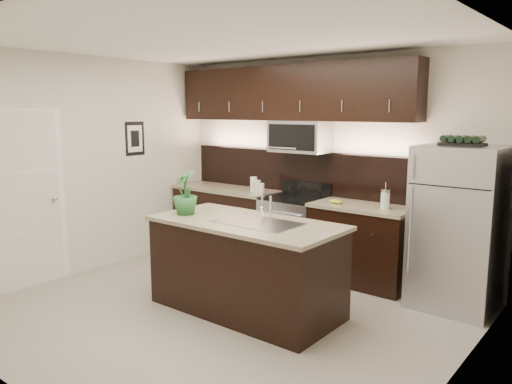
% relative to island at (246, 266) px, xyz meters
% --- Properties ---
extents(ground, '(4.50, 4.50, 0.00)m').
position_rel_island_xyz_m(ground, '(-0.18, -0.20, -0.47)').
color(ground, gray).
rests_on(ground, ground).
extents(room_walls, '(4.52, 4.02, 2.71)m').
position_rel_island_xyz_m(room_walls, '(-0.29, -0.24, 1.22)').
color(room_walls, beige).
rests_on(room_walls, ground).
extents(counter_run, '(3.51, 0.65, 0.94)m').
position_rel_island_xyz_m(counter_run, '(-0.63, 1.49, -0.00)').
color(counter_run, black).
rests_on(counter_run, ground).
extents(upper_fixtures, '(3.49, 0.40, 1.66)m').
position_rel_island_xyz_m(upper_fixtures, '(-0.61, 1.64, 1.67)').
color(upper_fixtures, black).
rests_on(upper_fixtures, counter_run).
extents(island, '(1.96, 0.96, 0.94)m').
position_rel_island_xyz_m(island, '(0.00, 0.00, 0.00)').
color(island, black).
rests_on(island, ground).
extents(sink_faucet, '(0.84, 0.50, 0.28)m').
position_rel_island_xyz_m(sink_faucet, '(0.15, 0.01, 0.48)').
color(sink_faucet, silver).
rests_on(sink_faucet, island).
extents(refrigerator, '(0.81, 0.73, 1.68)m').
position_rel_island_xyz_m(refrigerator, '(1.62, 1.43, 0.37)').
color(refrigerator, '#B2B2B7').
rests_on(refrigerator, ground).
extents(wine_rack, '(0.42, 0.26, 0.10)m').
position_rel_island_xyz_m(wine_rack, '(1.62, 1.43, 1.26)').
color(wine_rack, black).
rests_on(wine_rack, refrigerator).
extents(plant, '(0.35, 0.35, 0.47)m').
position_rel_island_xyz_m(plant, '(-0.71, -0.15, 0.70)').
color(plant, '#26612B').
rests_on(plant, island).
extents(canisters, '(0.29, 0.18, 0.21)m').
position_rel_island_xyz_m(canisters, '(-0.98, 1.41, 0.56)').
color(canisters, silver).
rests_on(canisters, counter_run).
extents(french_press, '(0.10, 0.10, 0.29)m').
position_rel_island_xyz_m(french_press, '(0.83, 1.44, 0.58)').
color(french_press, silver).
rests_on(french_press, counter_run).
extents(bananas, '(0.18, 0.16, 0.05)m').
position_rel_island_xyz_m(bananas, '(0.20, 1.41, 0.49)').
color(bananas, gold).
rests_on(bananas, counter_run).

